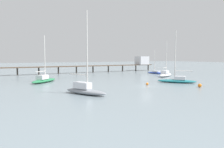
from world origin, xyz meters
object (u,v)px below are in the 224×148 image
object	(u,v)px
mooring_buoy_mid	(200,85)
pier	(114,63)
sailboat_gray	(85,89)
mooring_buoy_outer	(147,84)
sailboat_white	(165,74)
sailboat_green	(44,79)
sailboat_teal	(177,80)
sailboat_blue	(155,72)

from	to	relation	value
mooring_buoy_mid	pier	bearing A→B (deg)	80.62
sailboat_gray	mooring_buoy_mid	xyz separation A→B (m)	(22.58, -3.31, -0.51)
sailboat_gray	mooring_buoy_outer	bearing A→B (deg)	14.93
sailboat_gray	pier	bearing A→B (deg)	55.38
sailboat_white	sailboat_green	world-z (taller)	sailboat_green
sailboat_white	mooring_buoy_mid	distance (m)	23.37
pier	sailboat_gray	size ratio (longest dim) A/B	5.26
sailboat_teal	mooring_buoy_outer	bearing A→B (deg)	-179.06
pier	sailboat_gray	world-z (taller)	sailboat_gray
pier	sailboat_blue	bearing A→B (deg)	-65.01
sailboat_gray	mooring_buoy_outer	xyz separation A→B (m)	(15.62, 4.17, -0.59)
sailboat_green	mooring_buoy_outer	xyz separation A→B (m)	(17.84, -15.55, -0.44)
pier	sailboat_white	size ratio (longest dim) A/B	6.44
sailboat_gray	sailboat_teal	bearing A→B (deg)	10.04
pier	mooring_buoy_outer	xyz separation A→B (m)	(-14.79, -39.88, -3.18)
sailboat_green	mooring_buoy_mid	xyz separation A→B (m)	(24.80, -23.02, -0.36)
sailboat_gray	mooring_buoy_outer	size ratio (longest dim) A/B	23.81
sailboat_teal	sailboat_blue	bearing A→B (deg)	60.21
sailboat_white	pier	bearing A→B (deg)	95.67
sailboat_gray	mooring_buoy_mid	size ratio (longest dim) A/B	18.16
pier	sailboat_teal	size ratio (longest dim) A/B	5.73
sailboat_gray	sailboat_blue	xyz separation A→B (m)	(37.88, 28.01, -0.33)
sailboat_gray	sailboat_green	bearing A→B (deg)	96.43
sailboat_white	mooring_buoy_outer	bearing A→B (deg)	-142.37
sailboat_gray	mooring_buoy_outer	world-z (taller)	sailboat_gray
sailboat_blue	sailboat_gray	bearing A→B (deg)	-143.52
sailboat_gray	sailboat_white	size ratio (longest dim) A/B	1.22
sailboat_blue	sailboat_green	bearing A→B (deg)	-168.31
sailboat_green	sailboat_blue	bearing A→B (deg)	11.69
sailboat_teal	sailboat_green	size ratio (longest dim) A/B	1.10
sailboat_blue	mooring_buoy_mid	world-z (taller)	sailboat_blue
pier	sailboat_teal	world-z (taller)	sailboat_teal
sailboat_teal	sailboat_gray	bearing A→B (deg)	-169.96
sailboat_blue	mooring_buoy_mid	bearing A→B (deg)	-116.04
sailboat_white	sailboat_green	size ratio (longest dim) A/B	0.98
sailboat_white	sailboat_blue	bearing A→B (deg)	65.04
sailboat_gray	sailboat_white	world-z (taller)	sailboat_gray
sailboat_green	mooring_buoy_mid	world-z (taller)	sailboat_green
mooring_buoy_outer	sailboat_blue	bearing A→B (deg)	46.96
pier	sailboat_blue	xyz separation A→B (m)	(7.47, -16.04, -2.92)
sailboat_white	sailboat_green	distance (m)	35.32
sailboat_white	sailboat_teal	xyz separation A→B (m)	(-8.72, -13.29, -0.08)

